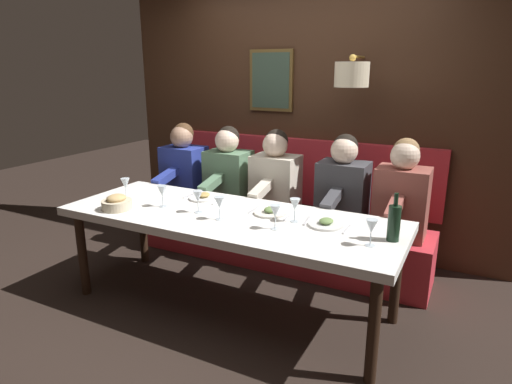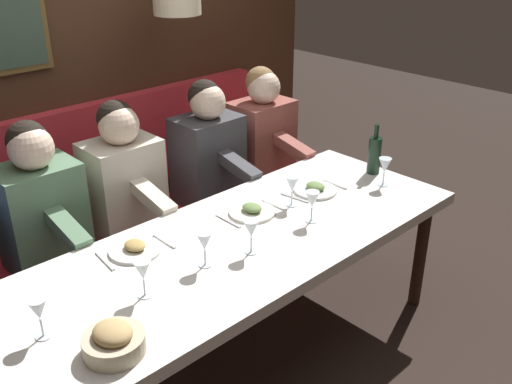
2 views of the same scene
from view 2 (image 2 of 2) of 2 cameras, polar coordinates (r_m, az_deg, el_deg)
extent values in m
plane|color=black|center=(3.14, -2.01, -16.68)|extent=(12.00, 12.00, 0.00)
cube|color=silver|center=(2.72, -2.24, -5.56)|extent=(0.90, 2.47, 0.06)
cylinder|color=black|center=(3.49, 16.01, -5.99)|extent=(0.07, 0.07, 0.68)
cylinder|color=black|center=(3.83, 7.13, -2.17)|extent=(0.07, 0.07, 0.68)
cube|color=red|center=(3.59, -11.66, -6.72)|extent=(0.52, 2.67, 0.45)
cube|color=#422819|center=(3.63, -18.64, 13.83)|extent=(0.10, 3.87, 2.90)
cube|color=red|center=(3.74, -16.57, 3.50)|extent=(0.10, 2.67, 0.64)
cube|color=brown|center=(3.41, -23.79, 15.49)|extent=(0.04, 0.45, 0.58)
cube|color=#384C3D|center=(3.40, -23.67, 15.47)|extent=(0.01, 0.39, 0.52)
cube|color=#934C42|center=(3.94, 0.54, 5.08)|extent=(0.30, 0.40, 0.56)
sphere|color=beige|center=(3.81, 0.77, 10.35)|extent=(0.22, 0.22, 0.22)
sphere|color=#937047|center=(3.82, 0.45, 10.88)|extent=(0.20, 0.20, 0.20)
cube|color=#934C42|center=(3.74, 3.65, 4.51)|extent=(0.33, 0.09, 0.14)
cube|color=#3D3D42|center=(3.65, -4.80, 3.26)|extent=(0.30, 0.40, 0.56)
sphere|color=beige|center=(3.51, -4.82, 8.90)|extent=(0.22, 0.22, 0.22)
sphere|color=black|center=(3.52, -5.15, 9.48)|extent=(0.20, 0.20, 0.20)
cube|color=#3D3D42|center=(3.43, -1.75, 2.54)|extent=(0.33, 0.09, 0.14)
cube|color=beige|center=(3.33, -12.99, 0.39)|extent=(0.30, 0.40, 0.56)
sphere|color=beige|center=(3.18, -13.47, 6.47)|extent=(0.22, 0.22, 0.22)
sphere|color=black|center=(3.19, -13.81, 7.11)|extent=(0.20, 0.20, 0.20)
cube|color=beige|center=(3.09, -10.23, -0.60)|extent=(0.33, 0.09, 0.14)
cube|color=#567A5B|center=(3.15, -20.51, -2.25)|extent=(0.30, 0.40, 0.56)
sphere|color=beige|center=(2.98, -21.46, 4.07)|extent=(0.22, 0.22, 0.22)
sphere|color=black|center=(3.00, -21.79, 4.76)|extent=(0.20, 0.20, 0.20)
cube|color=#567A5B|center=(2.89, -18.22, -3.54)|extent=(0.33, 0.09, 0.14)
cylinder|color=silver|center=(2.95, -0.40, -2.02)|extent=(0.24, 0.24, 0.01)
ellipsoid|color=#668447|center=(2.93, -0.40, -1.58)|extent=(0.11, 0.09, 0.04)
cube|color=silver|center=(3.03, 1.86, -1.32)|extent=(0.17, 0.02, 0.01)
cube|color=silver|center=(2.88, -2.78, -2.88)|extent=(0.18, 0.02, 0.01)
cylinder|color=silver|center=(3.20, 5.91, 0.17)|extent=(0.24, 0.24, 0.01)
ellipsoid|color=#668447|center=(3.19, 5.93, 0.59)|extent=(0.11, 0.09, 0.04)
cube|color=silver|center=(3.29, 7.83, 0.76)|extent=(0.17, 0.01, 0.01)
cube|color=silver|center=(3.11, 3.88, -0.56)|extent=(0.18, 0.04, 0.01)
cylinder|color=white|center=(2.68, -11.90, -5.66)|extent=(0.24, 0.24, 0.01)
ellipsoid|color=#AD8E4C|center=(2.67, -11.95, -5.20)|extent=(0.11, 0.09, 0.04)
cube|color=silver|center=(2.73, -9.11, -4.84)|extent=(0.17, 0.01, 0.01)
cube|color=silver|center=(2.64, -14.78, -6.63)|extent=(0.18, 0.04, 0.01)
cylinder|color=silver|center=(3.04, 3.55, -1.28)|extent=(0.06, 0.06, 0.00)
cylinder|color=silver|center=(3.02, 3.57, -0.61)|extent=(0.01, 0.01, 0.07)
cone|color=silver|center=(2.99, 3.61, 0.77)|extent=(0.07, 0.07, 0.08)
cylinder|color=silver|center=(2.39, -10.96, -10.04)|extent=(0.06, 0.06, 0.00)
cylinder|color=silver|center=(2.37, -11.04, -9.26)|extent=(0.01, 0.01, 0.07)
cone|color=silver|center=(2.32, -11.21, -7.64)|extent=(0.07, 0.07, 0.08)
cylinder|color=silver|center=(2.62, -0.45, -5.95)|extent=(0.06, 0.06, 0.00)
cylinder|color=silver|center=(2.60, -0.46, -5.21)|extent=(0.01, 0.01, 0.07)
cone|color=silver|center=(2.56, -0.46, -3.68)|extent=(0.07, 0.07, 0.08)
cylinder|color=silver|center=(2.89, 5.51, -2.88)|extent=(0.06, 0.06, 0.00)
cylinder|color=silver|center=(2.87, 5.54, -2.18)|extent=(0.01, 0.01, 0.07)
cone|color=silver|center=(2.83, 5.61, -0.76)|extent=(0.07, 0.07, 0.08)
cylinder|color=silver|center=(2.54, -5.06, -7.22)|extent=(0.06, 0.06, 0.00)
cylinder|color=silver|center=(2.52, -5.09, -6.47)|extent=(0.01, 0.01, 0.07)
cone|color=silver|center=(2.48, -5.16, -4.90)|extent=(0.07, 0.07, 0.08)
cylinder|color=silver|center=(3.34, 12.48, 0.70)|extent=(0.06, 0.06, 0.00)
cylinder|color=silver|center=(3.32, 12.54, 1.32)|extent=(0.01, 0.01, 0.07)
cone|color=silver|center=(3.29, 12.68, 2.59)|extent=(0.07, 0.07, 0.08)
cylinder|color=silver|center=(2.29, -20.35, -13.26)|extent=(0.06, 0.06, 0.00)
cylinder|color=silver|center=(2.26, -20.50, -12.48)|extent=(0.01, 0.01, 0.07)
cone|color=silver|center=(2.22, -20.82, -10.84)|extent=(0.07, 0.07, 0.08)
cylinder|color=black|center=(3.45, 11.67, 3.56)|extent=(0.08, 0.08, 0.22)
cylinder|color=black|center=(3.39, 11.89, 5.91)|extent=(0.03, 0.03, 0.08)
cylinder|color=beige|center=(2.13, -13.92, -14.46)|extent=(0.22, 0.22, 0.07)
ellipsoid|color=tan|center=(2.09, -14.07, -13.41)|extent=(0.15, 0.13, 0.06)
camera|label=1|loc=(3.18, 61.00, 5.94)|focal=30.75mm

